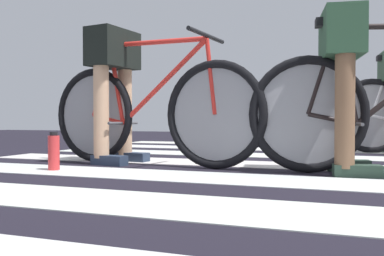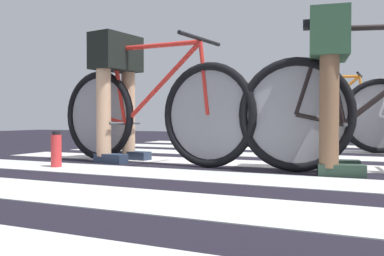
% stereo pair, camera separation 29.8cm
% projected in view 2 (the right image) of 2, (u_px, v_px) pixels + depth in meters
% --- Properties ---
extents(ground, '(18.00, 14.00, 0.02)m').
position_uv_depth(ground, '(292.00, 169.00, 2.80)').
color(ground, black).
extents(crosswalk_markings, '(5.37, 4.99, 0.00)m').
position_uv_depth(crosswalk_markings, '(308.00, 166.00, 2.90)').
color(crosswalk_markings, silver).
rests_on(crosswalk_markings, ground).
extents(bicycle_1_of_4, '(1.73, 0.53, 0.93)m').
position_uv_depth(bicycle_1_of_4, '(148.00, 112.00, 3.09)').
color(bicycle_1_of_4, black).
rests_on(bicycle_1_of_4, ground).
extents(cyclist_1_of_4, '(0.36, 0.44, 0.99)m').
position_uv_depth(cyclist_1_of_4, '(117.00, 80.00, 3.25)').
color(cyclist_1_of_4, tan).
rests_on(cyclist_1_of_4, ground).
extents(bicycle_2_of_4, '(1.73, 0.53, 0.93)m').
position_uv_depth(bicycle_2_of_4, '(384.00, 110.00, 2.45)').
color(bicycle_2_of_4, black).
rests_on(bicycle_2_of_4, ground).
extents(cyclist_2_of_4, '(0.36, 0.44, 0.97)m').
position_uv_depth(cyclist_2_of_4, '(329.00, 69.00, 2.53)').
color(cyclist_2_of_4, brown).
rests_on(cyclist_2_of_4, ground).
extents(bicycle_4_of_4, '(1.74, 0.52, 0.93)m').
position_uv_depth(bicycle_4_of_4, '(321.00, 115.00, 5.36)').
color(bicycle_4_of_4, black).
rests_on(bicycle_4_of_4, ground).
extents(water_bottle, '(0.07, 0.07, 0.25)m').
position_uv_depth(water_bottle, '(56.00, 150.00, 2.84)').
color(water_bottle, red).
rests_on(water_bottle, ground).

